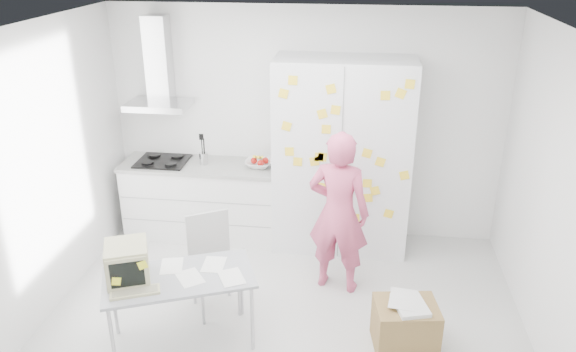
# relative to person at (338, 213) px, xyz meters

# --- Properties ---
(floor) EXTENTS (4.50, 4.00, 0.02)m
(floor) POSITION_rel_person_xyz_m (-0.46, -0.79, -0.86)
(floor) COLOR silver
(floor) RESTS_ON ground
(walls) EXTENTS (4.52, 4.01, 2.70)m
(walls) POSITION_rel_person_xyz_m (-0.46, -0.07, 0.50)
(walls) COLOR white
(walls) RESTS_ON ground
(ceiling) EXTENTS (4.50, 4.00, 0.02)m
(ceiling) POSITION_rel_person_xyz_m (-0.46, -0.79, 1.85)
(ceiling) COLOR white
(ceiling) RESTS_ON walls
(counter_run) EXTENTS (1.84, 0.63, 1.28)m
(counter_run) POSITION_rel_person_xyz_m (-1.66, 0.91, -0.37)
(counter_run) COLOR white
(counter_run) RESTS_ON ground
(range_hood) EXTENTS (0.70, 0.48, 1.01)m
(range_hood) POSITION_rel_person_xyz_m (-2.11, 1.04, 1.11)
(range_hood) COLOR silver
(range_hood) RESTS_ON walls
(tall_cabinet) EXTENTS (1.50, 0.68, 2.20)m
(tall_cabinet) POSITION_rel_person_xyz_m (-0.01, 0.88, 0.25)
(tall_cabinet) COLOR silver
(tall_cabinet) RESTS_ON ground
(person) EXTENTS (0.69, 0.52, 1.69)m
(person) POSITION_rel_person_xyz_m (0.00, 0.00, 0.00)
(person) COLOR #CA4E73
(person) RESTS_ON ground
(desk) EXTENTS (1.41, 1.07, 1.01)m
(desk) POSITION_rel_person_xyz_m (-1.56, -1.13, -0.08)
(desk) COLOR #9699A0
(desk) RESTS_ON ground
(chair) EXTENTS (0.59, 0.59, 0.96)m
(chair) POSITION_rel_person_xyz_m (-1.17, -0.50, -0.30)
(chair) COLOR #AFAFAD
(chair) RESTS_ON ground
(cardboard_box) EXTENTS (0.60, 0.51, 0.47)m
(cardboard_box) POSITION_rel_person_xyz_m (0.65, -0.87, -0.62)
(cardboard_box) COLOR olive
(cardboard_box) RESTS_ON ground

